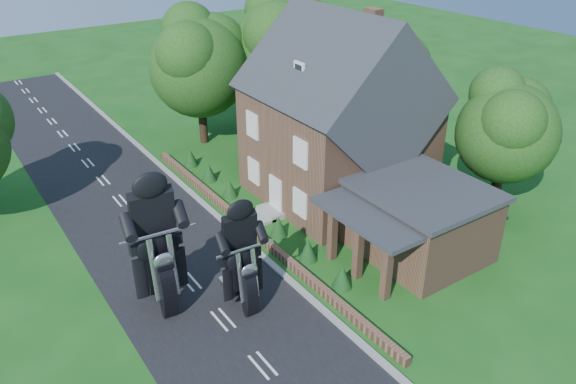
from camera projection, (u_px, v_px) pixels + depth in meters
ground at (223, 320)px, 22.48m from camera, size 120.00×120.00×0.00m
road at (223, 320)px, 22.47m from camera, size 7.00×80.00×0.02m
kerb at (298, 287)px, 24.26m from camera, size 0.30×80.00×0.12m
garden_wall at (251, 230)px, 28.18m from camera, size 0.30×22.00×0.40m
house at (338, 121)px, 30.05m from camera, size 9.54×8.64×10.24m
annex at (417, 220)px, 25.97m from camera, size 7.05×5.94×3.44m
tree_annex_side at (511, 123)px, 28.88m from camera, size 5.64×5.20×7.48m
tree_house_right at (390, 76)px, 34.63m from camera, size 6.51×6.00×8.40m
tree_behind_house at (289, 41)px, 38.41m from camera, size 7.81×7.20×10.08m
tree_behind_left at (203, 58)px, 36.37m from camera, size 6.94×6.40×9.16m
shrub_a at (342, 276)px, 24.13m from camera, size 0.90×0.90×1.10m
shrub_b at (308, 250)px, 25.95m from camera, size 0.90×0.90×1.10m
shrub_c at (278, 226)px, 27.78m from camera, size 0.90×0.90×1.10m
shrub_d at (229, 188)px, 31.43m from camera, size 0.90×0.90×1.10m
shrub_e at (209, 172)px, 33.26m from camera, size 0.90×0.90×1.10m
shrub_f at (191, 157)px, 35.09m from camera, size 0.90×0.90×1.10m
motorcycle_lead at (242, 291)px, 22.90m from camera, size 0.53×1.66×1.52m
motorcycle_follow at (162, 286)px, 22.89m from camera, size 0.68×2.03×1.86m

